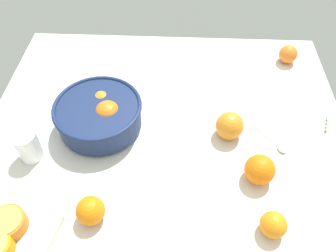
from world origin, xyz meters
TOP-DOWN VIEW (x-y plane):
  - ground_plane at (0.00, 0.00)cm, footprint 111.55×105.00cm
  - fruit_bowl at (-19.95, 4.59)cm, footprint 26.19×26.19cm
  - juice_glass at (-37.91, -7.42)cm, footprint 6.69×6.69cm
  - cutting_board at (-37.63, -32.41)cm, footprint 27.88×22.64cm
  - orange_half_1 at (-35.59, -29.83)cm, footprint 8.50×8.50cm
  - loose_orange_0 at (42.97, 39.05)cm, footprint 6.58×6.58cm
  - loose_orange_1 at (18.94, 2.94)cm, footprint 8.36×8.36cm
  - loose_orange_2 at (25.86, -11.96)cm, footprint 8.20×8.20cm
  - loose_orange_3 at (-16.89, -25.47)cm, footprint 7.21×7.21cm
  - loose_orange_4 at (27.28, -26.91)cm, footprint 6.53×6.53cm
  - spoon at (31.75, 1.09)cm, footprint 11.46×14.68cm
  - herb_sprig_0 at (49.60, 7.38)cm, footprint 2.92×7.91cm

SIDE VIEW (x-z plane):
  - ground_plane at x=0.00cm, z-range -3.00..0.00cm
  - herb_sprig_0 at x=49.60cm, z-range -0.22..0.74cm
  - spoon at x=31.75cm, z-range -0.07..0.93cm
  - cutting_board at x=-37.63cm, z-range 0.00..2.07cm
  - loose_orange_4 at x=27.28cm, z-range 0.00..6.53cm
  - loose_orange_0 at x=42.97cm, z-range 0.00..6.58cm
  - loose_orange_3 at x=-16.89cm, z-range 0.00..7.21cm
  - orange_half_1 at x=-35.59cm, z-range 2.04..6.06cm
  - juice_glass at x=-37.91cm, z-range -0.56..8.71cm
  - loose_orange_2 at x=25.86cm, z-range 0.00..8.20cm
  - loose_orange_1 at x=18.94cm, z-range 0.00..8.36cm
  - fruit_bowl at x=-19.95cm, z-range -0.04..10.32cm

